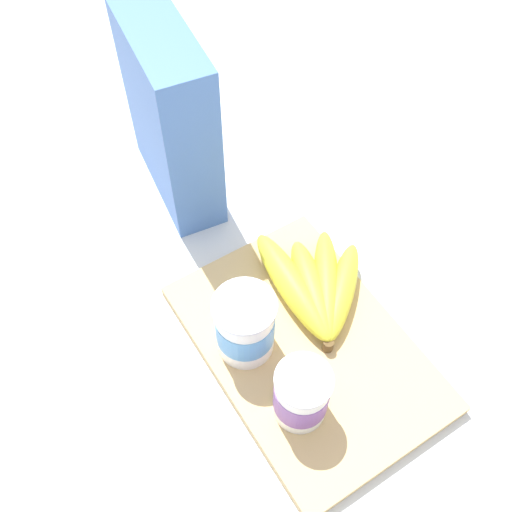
# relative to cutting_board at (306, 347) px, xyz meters

# --- Properties ---
(ground_plane) EXTENTS (2.40, 2.40, 0.00)m
(ground_plane) POSITION_rel_cutting_board_xyz_m (0.00, 0.00, -0.01)
(ground_plane) COLOR silver
(cutting_board) EXTENTS (0.34, 0.23, 0.02)m
(cutting_board) POSITION_rel_cutting_board_xyz_m (0.00, 0.00, 0.00)
(cutting_board) COLOR tan
(cutting_board) RESTS_ON ground_plane
(cereal_box) EXTENTS (0.21, 0.10, 0.27)m
(cereal_box) POSITION_rel_cutting_board_xyz_m (0.34, 0.00, 0.13)
(cereal_box) COLOR #4770B7
(cereal_box) RESTS_ON ground_plane
(yogurt_cup_front) EXTENTS (0.06, 0.06, 0.09)m
(yogurt_cup_front) POSITION_rel_cutting_board_xyz_m (-0.06, 0.06, 0.05)
(yogurt_cup_front) COLOR white
(yogurt_cup_front) RESTS_ON cutting_board
(yogurt_cup_back) EXTENTS (0.08, 0.08, 0.10)m
(yogurt_cup_back) POSITION_rel_cutting_board_xyz_m (0.04, 0.06, 0.06)
(yogurt_cup_back) COLOR white
(yogurt_cup_back) RESTS_ON cutting_board
(banana_bunch) EXTENTS (0.20, 0.15, 0.04)m
(banana_bunch) POSITION_rel_cutting_board_xyz_m (0.05, -0.05, 0.03)
(banana_bunch) COLOR yellow
(banana_bunch) RESTS_ON cutting_board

